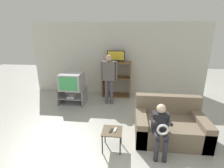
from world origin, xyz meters
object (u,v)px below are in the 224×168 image
Objects in this scene: person_standing_adult at (109,75)px; snack_table at (112,133)px; media_shelf at (116,79)px; television_flat at (116,57)px; couch at (169,125)px; person_seated_child at (160,126)px; television_main at (72,81)px; remote_control_white at (115,130)px; remote_control_black at (111,130)px; tv_stand at (73,96)px.

snack_table is at bearing -81.03° from person_standing_adult.
television_flat is (-0.03, 0.03, 0.80)m from media_shelf.
couch is at bearing -60.15° from media_shelf.
person_seated_child is (-0.31, -0.57, 0.30)m from couch.
person_seated_child is at bearing -40.77° from television_main.
media_shelf is 2.92m from remote_control_white.
television_main is 3.20m from person_seated_child.
snack_table is 1.32m from couch.
remote_control_black is at bearing 178.60° from person_seated_child.
snack_table is (1.54, -2.06, 0.09)m from tv_stand.
tv_stand is 5.79× the size of remote_control_white.
television_flat is (1.32, 0.90, 0.67)m from television_main.
television_flat reaches higher than snack_table.
media_shelf is 2.95m from remote_control_black.
tv_stand is at bearing -146.48° from television_flat.
snack_table is at bearing -53.45° from television_main.
television_flat reaches higher than person_standing_adult.
person_seated_child is at bearing 10.98° from remote_control_black.
television_main reaches higher than remote_control_black.
person_standing_adult is (1.18, 0.11, 0.20)m from television_main.
person_standing_adult is (-0.17, -0.76, 0.33)m from media_shelf.
snack_table is 2.83× the size of remote_control_white.
television_main is at bearing 138.38° from remote_control_black.
couch is (1.40, -2.42, -1.16)m from television_flat.
television_flat is at bearing 120.10° from couch.
remote_control_black is 0.94m from person_seated_child.
remote_control_black is 0.09× the size of person_standing_adult.
person_standing_adult reaches higher than couch.
person_standing_adult is at bearing -100.46° from television_flat.
television_flat reaches higher than remote_control_white.
remote_control_black is 0.09m from remote_control_white.
television_main reaches higher than person_seated_child.
media_shelf is 2.03× the size of television_flat.
remote_control_white is at bearing 176.43° from person_seated_child.
tv_stand is 3.23m from person_seated_child.
remote_control_black is (1.52, -2.07, 0.16)m from tv_stand.
tv_stand is at bearing -175.04° from person_standing_adult.
snack_table is 2.28m from person_standing_adult.
television_flat is at bearing 110.16° from person_seated_child.
couch is 1.48× the size of person_seated_child.
person_standing_adult is (-0.40, 2.15, 0.55)m from remote_control_white.
media_shelf is 2.78m from couch.
remote_control_white is (0.06, 0.02, 0.07)m from snack_table.
television_flat is 0.39× the size of person_standing_adult.
remote_control_black is (1.50, -2.06, -0.35)m from television_main.
media_shelf is 0.85m from person_standing_adult.
person_seated_child is at bearing -118.41° from couch.
person_standing_adult reaches higher than remote_control_black.
snack_table is 0.09m from remote_control_white.
remote_control_black is 0.15× the size of person_seated_child.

